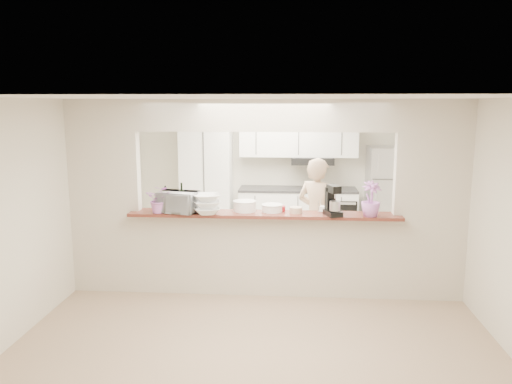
# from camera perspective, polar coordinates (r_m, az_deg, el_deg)

# --- Properties ---
(floor) EXTENTS (6.00, 6.00, 0.00)m
(floor) POSITION_cam_1_polar(r_m,az_deg,el_deg) (6.63, 0.91, -11.53)
(floor) COLOR tan
(floor) RESTS_ON ground
(tile_overlay) EXTENTS (5.00, 2.90, 0.01)m
(tile_overlay) POSITION_cam_1_polar(r_m,az_deg,el_deg) (8.09, 1.56, -7.46)
(tile_overlay) COLOR #BCB7A9
(tile_overlay) RESTS_ON floor
(partition) EXTENTS (5.00, 0.15, 2.50)m
(partition) POSITION_cam_1_polar(r_m,az_deg,el_deg) (6.24, 0.95, 1.23)
(partition) COLOR beige
(partition) RESTS_ON floor
(bar_counter) EXTENTS (3.40, 0.38, 1.09)m
(bar_counter) POSITION_cam_1_polar(r_m,az_deg,el_deg) (6.44, 0.92, -6.78)
(bar_counter) COLOR beige
(bar_counter) RESTS_ON floor
(kitchen_cabinets) EXTENTS (3.15, 0.62, 2.25)m
(kitchen_cabinets) POSITION_cam_1_polar(r_m,az_deg,el_deg) (9.01, 0.76, 0.71)
(kitchen_cabinets) COLOR silver
(kitchen_cabinets) RESTS_ON floor
(refrigerator) EXTENTS (0.75, 0.70, 1.70)m
(refrigerator) POSITION_cam_1_polar(r_m,az_deg,el_deg) (9.11, 14.92, -0.33)
(refrigerator) COLOR #B8B8BD
(refrigerator) RESTS_ON floor
(flower_left) EXTENTS (0.33, 0.29, 0.35)m
(flower_left) POSITION_cam_1_polar(r_m,az_deg,el_deg) (6.34, -10.95, -0.80)
(flower_left) COLOR #DE75D7
(flower_left) RESTS_ON bar_counter
(wine_bottle_a) EXTENTS (0.07, 0.07, 0.37)m
(wine_bottle_a) POSITION_cam_1_polar(r_m,az_deg,el_deg) (6.41, -8.48, -0.91)
(wine_bottle_a) COLOR black
(wine_bottle_a) RESTS_ON bar_counter
(wine_bottle_b) EXTENTS (0.06, 0.06, 0.31)m
(wine_bottle_b) POSITION_cam_1_polar(r_m,az_deg,el_deg) (6.55, -10.29, -0.92)
(wine_bottle_b) COLOR black
(wine_bottle_b) RESTS_ON bar_counter
(toaster_oven) EXTENTS (0.53, 0.41, 0.26)m
(toaster_oven) POSITION_cam_1_polar(r_m,az_deg,el_deg) (6.34, -8.89, -1.14)
(toaster_oven) COLOR #A7A7AB
(toaster_oven) RESTS_ON bar_counter
(serving_bowls) EXTENTS (0.41, 0.41, 0.24)m
(serving_bowls) POSITION_cam_1_polar(r_m,az_deg,el_deg) (6.20, -5.62, -1.41)
(serving_bowls) COLOR white
(serving_bowls) RESTS_ON bar_counter
(plate_stack_a) EXTENTS (0.29, 0.29, 0.13)m
(plate_stack_a) POSITION_cam_1_polar(r_m,az_deg,el_deg) (6.35, -1.30, -1.60)
(plate_stack_a) COLOR white
(plate_stack_a) RESTS_ON bar_counter
(plate_stack_b) EXTENTS (0.27, 0.27, 0.09)m
(plate_stack_b) POSITION_cam_1_polar(r_m,az_deg,el_deg) (6.33, 1.86, -1.83)
(plate_stack_b) COLOR white
(plate_stack_b) RESTS_ON bar_counter
(red_bowl) EXTENTS (0.13, 0.13, 0.06)m
(red_bowl) POSITION_cam_1_polar(r_m,az_deg,el_deg) (6.37, 2.78, -1.89)
(red_bowl) COLOR maroon
(red_bowl) RESTS_ON bar_counter
(tan_bowl) EXTENTS (0.16, 0.16, 0.07)m
(tan_bowl) POSITION_cam_1_polar(r_m,az_deg,el_deg) (6.26, 4.58, -2.07)
(tan_bowl) COLOR #C8AF8D
(tan_bowl) RESTS_ON bar_counter
(utensil_caddy) EXTENTS (0.26, 0.20, 0.21)m
(utensil_caddy) POSITION_cam_1_polar(r_m,az_deg,el_deg) (6.35, 8.20, -1.49)
(utensil_caddy) COLOR silver
(utensil_caddy) RESTS_ON bar_counter
(stand_mixer) EXTENTS (0.24, 0.29, 0.38)m
(stand_mixer) POSITION_cam_1_polar(r_m,az_deg,el_deg) (6.15, 8.76, -1.12)
(stand_mixer) COLOR black
(stand_mixer) RESTS_ON bar_counter
(flower_right) EXTENTS (0.31, 0.31, 0.43)m
(flower_right) POSITION_cam_1_polar(r_m,az_deg,el_deg) (6.18, 13.01, -0.78)
(flower_right) COLOR #C96ECD
(flower_right) RESTS_ON bar_counter
(person) EXTENTS (0.74, 0.68, 1.69)m
(person) POSITION_cam_1_polar(r_m,az_deg,el_deg) (7.14, 6.98, -2.91)
(person) COLOR tan
(person) RESTS_ON floor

